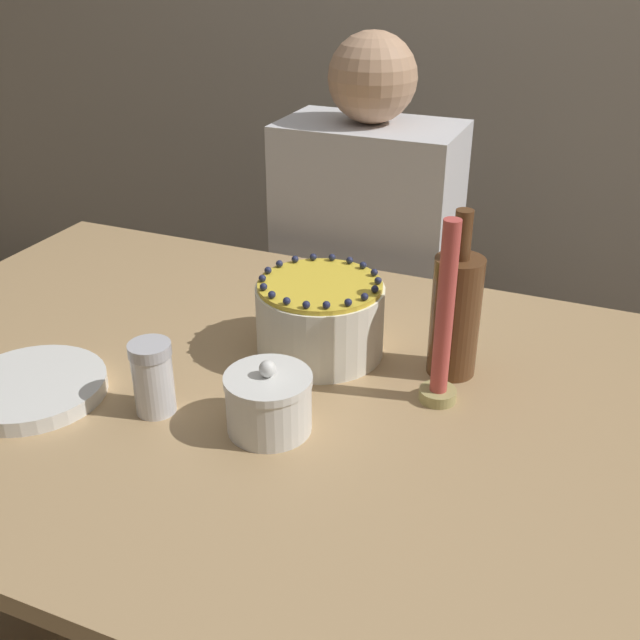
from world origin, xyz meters
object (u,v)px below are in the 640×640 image
Objects in this scene: cake at (320,318)px; person_man_blue_shirt at (365,321)px; sugar_bowl at (269,402)px; candle at (443,331)px; bottle at (455,313)px; sugar_shaker at (153,377)px.

person_man_blue_shirt reaches higher than cake.
candle is at bearing 39.13° from sugar_bowl.
candle reaches higher than cake.
cake is 0.78× the size of bottle.
person_man_blue_shirt is (-0.11, 0.56, -0.30)m from cake.
sugar_shaker is (-0.15, -0.25, -0.01)m from cake.
sugar_bowl is at bearing -140.87° from candle.
candle is (0.37, 0.19, 0.06)m from sugar_shaker.
sugar_bowl is 0.43× the size of candle.
sugar_shaker is 0.86m from person_man_blue_shirt.
sugar_bowl is (0.02, -0.23, -0.02)m from cake.
sugar_shaker is at bearing -121.45° from cake.
sugar_shaker is 0.42m from candle.
cake is 0.23m from sugar_bowl.
person_man_blue_shirt is at bearing 118.13° from candle.
person_man_blue_shirt reaches higher than bottle.
bottle is 0.23× the size of person_man_blue_shirt.
candle reaches higher than sugar_shaker.
person_man_blue_shirt is at bearing 87.02° from sugar_shaker.
cake is 0.64m from person_man_blue_shirt.
candle is 0.24× the size of person_man_blue_shirt.
cake is at bearing 101.46° from person_man_blue_shirt.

